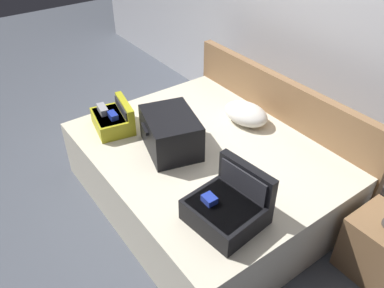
# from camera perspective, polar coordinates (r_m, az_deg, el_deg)

# --- Properties ---
(ground_plane) EXTENTS (12.00, 12.00, 0.00)m
(ground_plane) POSITION_cam_1_polar(r_m,az_deg,el_deg) (3.25, -4.10, -10.70)
(ground_plane) COLOR #4C515B
(back_wall) EXTENTS (8.00, 0.10, 2.60)m
(back_wall) POSITION_cam_1_polar(r_m,az_deg,el_deg) (3.53, 19.10, 16.78)
(back_wall) COLOR silver
(back_wall) RESTS_ON ground
(bed) EXTENTS (2.04, 1.57, 0.53)m
(bed) POSITION_cam_1_polar(r_m,az_deg,el_deg) (3.23, 1.70, -4.47)
(bed) COLOR beige
(bed) RESTS_ON ground
(headboard) EXTENTS (2.08, 0.08, 0.90)m
(headboard) POSITION_cam_1_polar(r_m,az_deg,el_deg) (3.58, 12.32, 2.98)
(headboard) COLOR olive
(headboard) RESTS_ON ground
(hard_case_large) EXTENTS (0.58, 0.49, 0.30)m
(hard_case_large) POSITION_cam_1_polar(r_m,az_deg,el_deg) (2.99, -3.15, 1.69)
(hard_case_large) COLOR black
(hard_case_large) RESTS_ON bed
(hard_case_medium) EXTENTS (0.47, 0.45, 0.35)m
(hard_case_medium) POSITION_cam_1_polar(r_m,az_deg,el_deg) (2.44, 5.22, -9.24)
(hard_case_medium) COLOR black
(hard_case_medium) RESTS_ON bed
(hard_case_small) EXTENTS (0.42, 0.36, 0.23)m
(hard_case_small) POSITION_cam_1_polar(r_m,az_deg,el_deg) (3.32, -11.55, 3.57)
(hard_case_small) COLOR gold
(hard_case_small) RESTS_ON bed
(pillow_near_headboard) EXTENTS (0.44, 0.34, 0.17)m
(pillow_near_headboard) POSITION_cam_1_polar(r_m,az_deg,el_deg) (3.37, 7.92, 4.44)
(pillow_near_headboard) COLOR white
(pillow_near_headboard) RESTS_ON bed
(nightstand) EXTENTS (0.44, 0.40, 0.46)m
(nightstand) POSITION_cam_1_polar(r_m,az_deg,el_deg) (3.03, 26.06, -13.62)
(nightstand) COLOR olive
(nightstand) RESTS_ON ground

